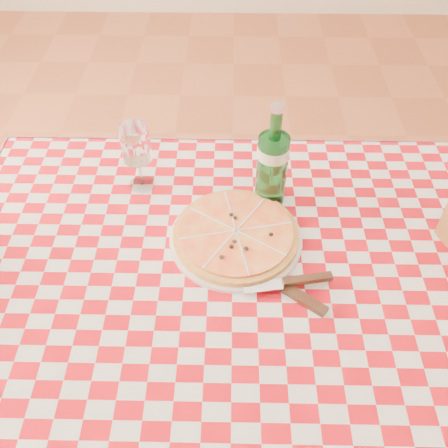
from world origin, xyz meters
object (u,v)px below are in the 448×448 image
(dining_table, at_px, (232,288))
(wine_glass, at_px, (138,158))
(pizza_plate, at_px, (236,234))
(water_bottle, at_px, (273,156))

(dining_table, bearing_deg, wine_glass, 133.14)
(pizza_plate, height_order, water_bottle, water_bottle)
(water_bottle, bearing_deg, dining_table, -113.85)
(pizza_plate, relative_size, wine_glass, 1.70)
(pizza_plate, relative_size, water_bottle, 1.12)
(pizza_plate, bearing_deg, water_bottle, 59.11)
(dining_table, relative_size, pizza_plate, 3.88)
(dining_table, xyz_separation_m, wine_glass, (-0.24, 0.25, 0.19))
(dining_table, bearing_deg, pizza_plate, 83.63)
(water_bottle, bearing_deg, pizza_plate, -120.89)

